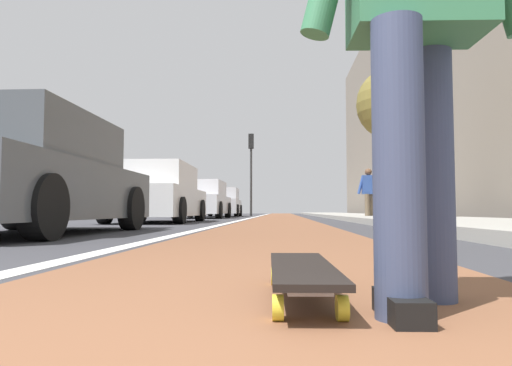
{
  "coord_description": "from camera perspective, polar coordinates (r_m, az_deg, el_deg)",
  "views": [
    {
      "loc": [
        -0.34,
        -0.09,
        0.29
      ],
      "look_at": [
        13.59,
        0.69,
        1.13
      ],
      "focal_mm": 32.59,
      "sensor_mm": 36.0,
      "label": 1
    }
  ],
  "objects": [
    {
      "name": "street_tree_mid",
      "position": [
        13.07,
        16.49,
        9.21
      ],
      "size": [
        1.95,
        1.95,
        4.12
      ],
      "color": "brown",
      "rests_on": "ground"
    },
    {
      "name": "pedestrian_distant",
      "position": [
        15.3,
        13.67,
        -0.89
      ],
      "size": [
        0.46,
        0.72,
        1.65
      ],
      "color": "brown",
      "rests_on": "ground"
    },
    {
      "name": "bike_lane_paint",
      "position": [
        24.34,
        2.99,
        -4.11
      ],
      "size": [
        56.0,
        2.05,
        0.0
      ],
      "primitive_type": "cube",
      "color": "brown",
      "rests_on": "ground"
    },
    {
      "name": "parked_car_mid",
      "position": [
        12.02,
        -11.97,
        -1.43
      ],
      "size": [
        4.55,
        1.96,
        1.46
      ],
      "color": "silver",
      "rests_on": "ground"
    },
    {
      "name": "skateboard",
      "position": [
        1.57,
        5.65,
        -10.7
      ],
      "size": [
        0.85,
        0.22,
        0.11
      ],
      "color": "yellow",
      "rests_on": "ground"
    },
    {
      "name": "building_facade",
      "position": [
        23.99,
        19.11,
        10.99
      ],
      "size": [
        40.0,
        1.2,
        12.38
      ],
      "primitive_type": "cube",
      "color": "gray",
      "rests_on": "ground"
    },
    {
      "name": "parked_car_end",
      "position": [
        24.33,
        -4.13,
        -2.47
      ],
      "size": [
        4.62,
        1.97,
        1.47
      ],
      "color": "#B7B7BC",
      "rests_on": "ground"
    },
    {
      "name": "lane_stripe_white",
      "position": [
        20.38,
        -0.36,
        -4.25
      ],
      "size": [
        52.0,
        0.16,
        0.01
      ],
      "primitive_type": "cube",
      "color": "silver",
      "rests_on": "ground"
    },
    {
      "name": "parked_car_far",
      "position": [
        18.76,
        -6.48,
        -2.13
      ],
      "size": [
        4.56,
        1.86,
        1.48
      ],
      "color": "silver",
      "rests_on": "ground"
    },
    {
      "name": "ground_plane",
      "position": [
        10.34,
        2.69,
        -5.05
      ],
      "size": [
        80.0,
        80.0,
        0.0
      ],
      "primitive_type": "plane",
      "color": "#38383D"
    },
    {
      "name": "sidewalk_curb",
      "position": [
        18.65,
        13.66,
        -4.03
      ],
      "size": [
        52.0,
        3.2,
        0.13
      ],
      "primitive_type": "cube",
      "color": "#9E9B93",
      "rests_on": "ground"
    },
    {
      "name": "traffic_light",
      "position": [
        25.22,
        -0.61,
        2.91
      ],
      "size": [
        0.33,
        0.28,
        4.47
      ],
      "color": "#2D2D2D",
      "rests_on": "ground"
    },
    {
      "name": "parked_car_near",
      "position": [
        6.49,
        -26.33,
        0.7
      ],
      "size": [
        4.18,
        2.04,
        1.49
      ],
      "color": "#4C5156",
      "rests_on": "ground"
    }
  ]
}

